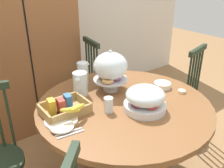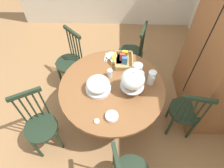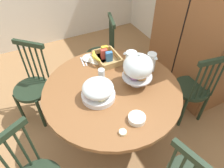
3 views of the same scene
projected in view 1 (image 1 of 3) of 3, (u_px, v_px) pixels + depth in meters
name	position (u px, v px, depth m)	size (l,w,h in m)	color
wall_back	(37.00, 2.00, 2.84)	(4.80, 0.06, 2.60)	silver
wooden_armoire	(19.00, 40.00, 2.54)	(1.18, 0.60, 1.96)	brown
dining_table	(124.00, 125.00, 1.93)	(1.30, 1.30, 0.74)	brown
windsor_chair_near_window	(179.00, 93.00, 2.62)	(0.42, 0.42, 0.97)	#1E2D1E
windsor_chair_by_cabinet	(81.00, 88.00, 2.73)	(0.40, 0.40, 0.97)	#1E2D1E
pastry_stand_with_dome	(110.00, 68.00, 1.96)	(0.28, 0.28, 0.34)	silver
fruit_platter_covered	(145.00, 99.00, 1.72)	(0.30, 0.30, 0.18)	silver
orange_juice_pitcher	(83.00, 74.00, 2.11)	(0.18, 0.09, 0.20)	silver
milk_pitcher	(80.00, 85.00, 1.93)	(0.15, 0.16, 0.19)	silver
cereal_basket	(65.00, 108.00, 1.69)	(0.32, 0.30, 0.12)	tan
china_plate_large	(61.00, 120.00, 1.63)	(0.22, 0.22, 0.01)	white
china_plate_small	(62.00, 127.00, 1.54)	(0.15, 0.15, 0.01)	white
cereal_bowl	(162.00, 85.00, 2.08)	(0.14, 0.14, 0.04)	white
drinking_glass	(109.00, 105.00, 1.71)	(0.06, 0.06, 0.11)	silver
butter_dish	(182.00, 91.00, 2.00)	(0.06, 0.06, 0.02)	beige
table_knife	(69.00, 132.00, 1.52)	(0.17, 0.01, 0.01)	silver
dinner_fork	(71.00, 134.00, 1.49)	(0.17, 0.01, 0.01)	silver
soup_spoon	(55.00, 111.00, 1.74)	(0.17, 0.01, 0.01)	silver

